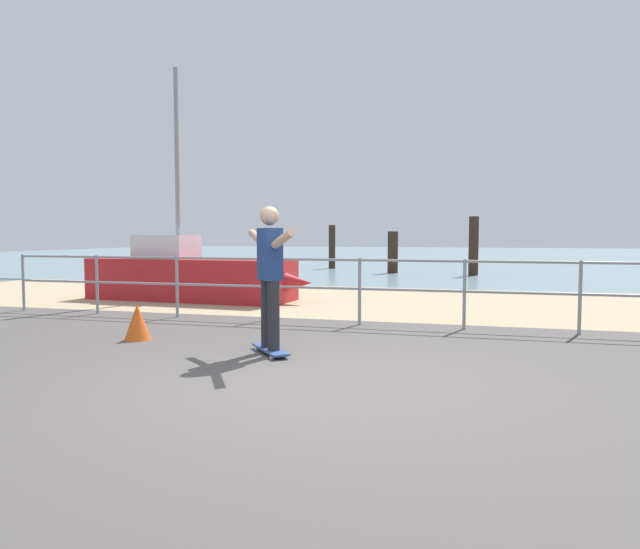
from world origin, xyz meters
TOP-DOWN VIEW (x-y plane):
  - ground_plane at (0.00, -1.00)m, footprint 24.00×10.00m
  - beach_strip at (0.00, 7.00)m, footprint 24.00×6.00m
  - sea_surface at (0.00, 35.00)m, footprint 72.00×50.00m
  - railing_fence at (-0.97, 3.60)m, footprint 11.00×0.05m
  - sailboat at (-4.23, 6.09)m, footprint 5.00×1.65m
  - skateboard at (-0.74, 1.17)m, footprint 0.66×0.75m
  - skateboarder at (-0.74, 1.17)m, footprint 0.99×1.18m
  - groyne_post_0 at (-7.20, 18.52)m, footprint 0.24×0.24m
  - groyne_post_1 at (-4.36, 18.09)m, footprint 0.27×0.27m
  - groyne_post_2 at (-1.52, 15.92)m, footprint 0.37×0.37m
  - groyne_post_3 at (1.32, 15.45)m, footprint 0.33×0.33m
  - traffic_cone at (-2.75, 1.55)m, footprint 0.36×0.36m

SIDE VIEW (x-z plane):
  - ground_plane at x=0.00m, z-range -0.02..0.02m
  - beach_strip at x=0.00m, z-range -0.02..0.02m
  - sea_surface at x=0.00m, z-range -0.02..0.02m
  - skateboard at x=-0.74m, z-range 0.03..0.11m
  - traffic_cone at x=-2.75m, z-range 0.00..0.50m
  - sailboat at x=-4.23m, z-range -1.94..2.98m
  - railing_fence at x=-0.97m, z-range 0.17..1.22m
  - groyne_post_0 at x=-7.20m, z-range 0.00..1.52m
  - groyne_post_2 at x=-1.52m, z-range 0.00..1.53m
  - groyne_post_1 at x=-4.36m, z-range 0.00..1.80m
  - groyne_post_3 at x=1.32m, z-range 0.00..2.03m
  - skateboarder at x=-0.74m, z-range 0.19..1.84m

